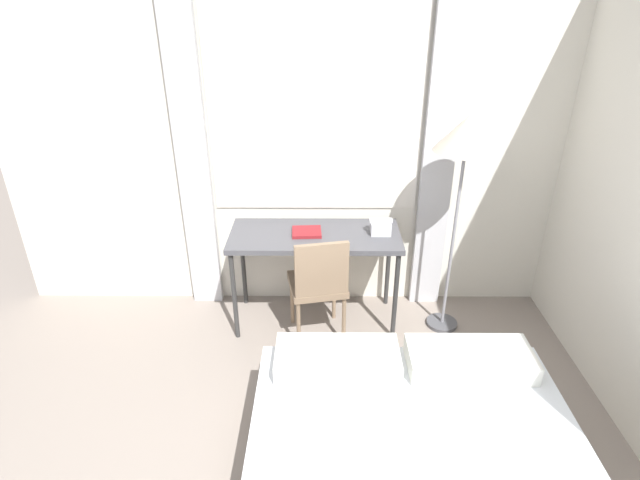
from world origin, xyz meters
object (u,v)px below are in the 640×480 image
object	(u,v)px
telephone	(381,227)
book	(307,232)
desk	(315,242)
standing_lamp	(466,143)
desk_chair	(319,282)

from	to	relation	value
telephone	book	xyz separation A→B (m)	(-0.55, -0.01, -0.04)
book	desk	bearing A→B (deg)	-2.39
desk	telephone	distance (m)	0.50
standing_lamp	desk	bearing A→B (deg)	175.81
desk_chair	standing_lamp	size ratio (longest dim) A/B	0.52
desk_chair	book	size ratio (longest dim) A/B	3.89
desk	standing_lamp	bearing A→B (deg)	-4.19
desk	book	xyz separation A→B (m)	(-0.06, 0.00, 0.08)
desk	book	size ratio (longest dim) A/B	5.67
desk	desk_chair	bearing A→B (deg)	-83.20
desk	telephone	size ratio (longest dim) A/B	7.54
telephone	desk	bearing A→B (deg)	-178.67
standing_lamp	book	world-z (taller)	standing_lamp
standing_lamp	book	bearing A→B (deg)	175.91
desk	desk_chair	world-z (taller)	desk_chair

